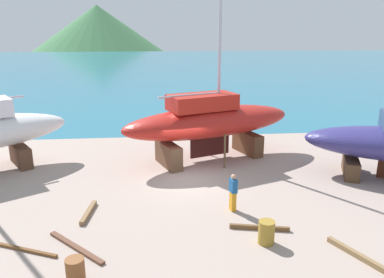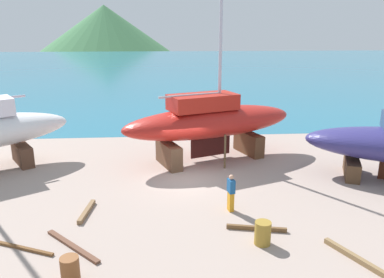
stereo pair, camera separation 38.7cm
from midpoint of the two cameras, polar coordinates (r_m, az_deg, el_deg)
ground_plane at (r=18.48m, az=0.22°, el=-8.29°), size 41.28×41.28×0.00m
sea_water at (r=81.25m, az=-3.28°, el=10.83°), size 162.40×107.59×0.01m
headland_hill at (r=178.85m, az=-12.70°, el=13.44°), size 100.89×100.89×34.97m
sailboat_mid_port at (r=22.59m, az=3.24°, el=2.71°), size 11.31×6.83×17.94m
worker at (r=16.69m, az=6.52°, el=-7.93°), size 0.32×0.48×1.68m
barrel_rust_far at (r=14.66m, az=11.31°, el=-13.66°), size 0.74×0.74×0.89m
barrel_tipped_right at (r=13.09m, az=-16.96°, el=-18.21°), size 0.83×0.83×0.85m
timber_plank_far at (r=14.98m, az=-16.75°, el=-15.11°), size 2.36×2.36×0.10m
timber_short_skew at (r=14.82m, az=24.40°, el=-16.14°), size 1.38×2.65×0.19m
timber_long_fore at (r=17.23m, az=-14.88°, el=-10.46°), size 0.42×2.02×0.19m
timber_short_cross at (r=15.46m, az=-23.36°, el=-14.78°), size 2.48×1.17×0.10m
timber_long_aft at (r=15.66m, az=10.35°, el=-13.03°), size 2.33×0.62×0.18m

